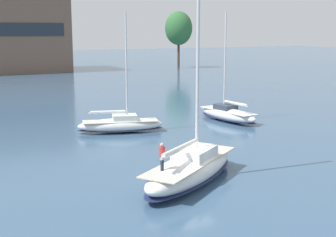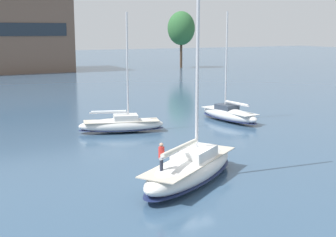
{
  "view_description": "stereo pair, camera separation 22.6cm",
  "coord_description": "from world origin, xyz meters",
  "px_view_note": "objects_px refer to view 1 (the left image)",
  "views": [
    {
      "loc": [
        -14.66,
        -23.96,
        9.34
      ],
      "look_at": [
        0.0,
        3.0,
        3.56
      ],
      "focal_mm": 50.0,
      "sensor_mm": 36.0,
      "label": 1
    },
    {
      "loc": [
        -14.46,
        -24.07,
        9.34
      ],
      "look_at": [
        0.0,
        3.0,
        3.56
      ],
      "focal_mm": 50.0,
      "sensor_mm": 36.0,
      "label": 2
    }
  ],
  "objects_px": {
    "sailboat_moored_far_slip": "(228,114)",
    "sailboat_moored_near_marina": "(121,124)",
    "tree_shore_center": "(179,28)",
    "sailboat_main": "(191,167)"
  },
  "relations": [
    {
      "from": "tree_shore_center",
      "to": "sailboat_moored_near_marina",
      "type": "height_order",
      "value": "tree_shore_center"
    },
    {
      "from": "sailboat_main",
      "to": "tree_shore_center",
      "type": "bearing_deg",
      "value": 60.7
    },
    {
      "from": "sailboat_moored_near_marina",
      "to": "sailboat_moored_far_slip",
      "type": "xyz_separation_m",
      "value": [
        12.05,
        -0.18,
        0.02
      ]
    },
    {
      "from": "tree_shore_center",
      "to": "sailboat_moored_near_marina",
      "type": "distance_m",
      "value": 77.84
    },
    {
      "from": "tree_shore_center",
      "to": "sailboat_moored_near_marina",
      "type": "bearing_deg",
      "value": -123.79
    },
    {
      "from": "tree_shore_center",
      "to": "sailboat_main",
      "type": "distance_m",
      "value": 92.04
    },
    {
      "from": "tree_shore_center",
      "to": "sailboat_main",
      "type": "relative_size",
      "value": 1.0
    },
    {
      "from": "sailboat_moored_far_slip",
      "to": "sailboat_moored_near_marina",
      "type": "bearing_deg",
      "value": 179.13
    },
    {
      "from": "tree_shore_center",
      "to": "sailboat_moored_far_slip",
      "type": "distance_m",
      "value": 72.05
    },
    {
      "from": "tree_shore_center",
      "to": "sailboat_moored_far_slip",
      "type": "bearing_deg",
      "value": -115.65
    }
  ]
}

